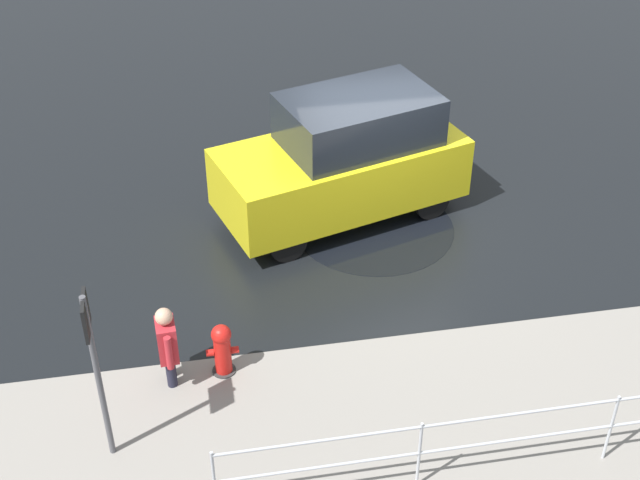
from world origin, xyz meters
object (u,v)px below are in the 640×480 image
Objects in this scene: moving_hatchback at (345,159)px; fire_hydrant at (222,350)px; pedestrian at (167,343)px; sign_post at (94,356)px.

fire_hydrant is (2.29, 3.41, -0.63)m from moving_hatchback.
fire_hydrant is 0.73m from pedestrian.
pedestrian is at bearing 49.38° from moving_hatchback.
moving_hatchback is 5.88m from sign_post.
moving_hatchback is 4.57m from pedestrian.
moving_hatchback reaches higher than fire_hydrant.
moving_hatchback is at bearing -129.25° from sign_post.
sign_post is (3.71, 4.54, 0.55)m from moving_hatchback.
sign_post is (0.74, 1.08, 0.90)m from pedestrian.
fire_hydrant is at bearing -176.23° from pedestrian.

